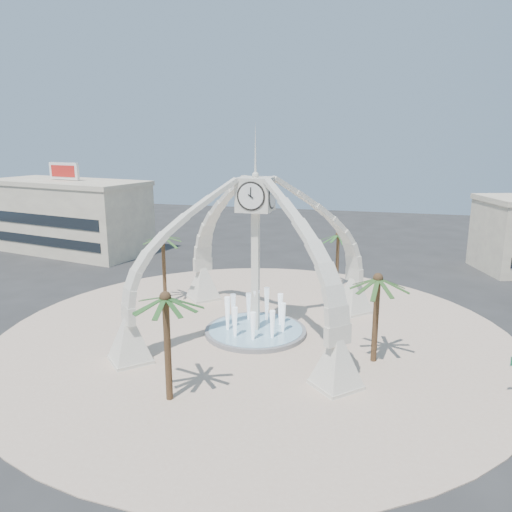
% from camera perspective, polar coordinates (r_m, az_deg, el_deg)
% --- Properties ---
extents(ground, '(140.00, 140.00, 0.00)m').
position_cam_1_polar(ground, '(39.97, -0.06, -8.88)').
color(ground, '#282828').
rests_on(ground, ground).
extents(plaza, '(40.00, 40.00, 0.06)m').
position_cam_1_polar(plaza, '(39.96, -0.06, -8.84)').
color(plaza, beige).
rests_on(plaza, ground).
extents(clock_tower, '(17.94, 17.94, 16.30)m').
position_cam_1_polar(clock_tower, '(37.98, -0.06, 0.22)').
color(clock_tower, silver).
rests_on(clock_tower, ground).
extents(fountain, '(8.00, 8.00, 3.62)m').
position_cam_1_polar(fountain, '(39.86, -0.06, -8.49)').
color(fountain, gray).
rests_on(fountain, ground).
extents(building_nw, '(23.75, 13.73, 11.90)m').
position_cam_1_polar(building_nw, '(71.86, -20.68, 4.31)').
color(building_nw, beige).
rests_on(building_nw, ground).
extents(palm_east, '(5.28, 5.28, 6.82)m').
position_cam_1_polar(palm_east, '(34.28, 13.77, -2.60)').
color(palm_east, brown).
rests_on(palm_east, ground).
extents(palm_west, '(4.83, 4.83, 7.10)m').
position_cam_1_polar(palm_west, '(46.06, -10.62, 2.10)').
color(palm_west, brown).
rests_on(palm_west, ground).
extents(palm_north, '(3.84, 3.84, 6.31)m').
position_cam_1_polar(palm_north, '(50.79, 9.39, 2.35)').
color(palm_north, brown).
rests_on(palm_north, ground).
extents(palm_south, '(4.45, 4.45, 7.19)m').
position_cam_1_polar(palm_south, '(28.70, -10.32, -4.83)').
color(palm_south, brown).
rests_on(palm_south, ground).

